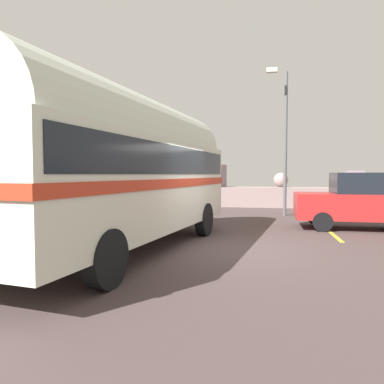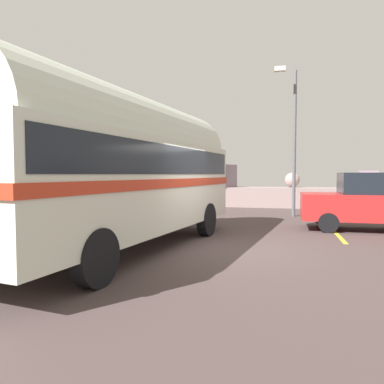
{
  "view_description": "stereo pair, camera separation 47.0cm",
  "coord_description": "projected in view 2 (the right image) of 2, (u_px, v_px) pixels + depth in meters",
  "views": [
    {
      "loc": [
        0.99,
        -8.69,
        1.83
      ],
      "look_at": [
        -0.77,
        0.31,
        1.37
      ],
      "focal_mm": 33.54,
      "sensor_mm": 36.0,
      "label": 1
    },
    {
      "loc": [
        1.45,
        -8.58,
        1.83
      ],
      "look_at": [
        -0.77,
        0.31,
        1.37
      ],
      "focal_mm": 33.54,
      "sensor_mm": 36.0,
      "label": 2
    }
  ],
  "objects": [
    {
      "name": "ground",
      "position": [
        220.0,
        249.0,
        8.76
      ],
      "size": [
        32.0,
        26.0,
        0.02
      ],
      "color": "#483A39"
    },
    {
      "name": "vintage_coach",
      "position": [
        125.0,
        165.0,
        8.46
      ],
      "size": [
        3.62,
        8.84,
        3.7
      ],
      "rotation": [
        0.0,
        0.0,
        -0.14
      ],
      "color": "black",
      "rests_on": "ground"
    },
    {
      "name": "lamp_post",
      "position": [
        293.0,
        134.0,
        15.18
      ],
      "size": [
        0.92,
        0.9,
        6.22
      ],
      "color": "#5B5B60",
      "rests_on": "ground"
    },
    {
      "name": "parked_car_nearest",
      "position": [
        370.0,
        201.0,
        11.44
      ],
      "size": [
        4.12,
        1.76,
        1.86
      ],
      "rotation": [
        0.0,
        0.0,
        1.56
      ],
      "color": "black",
      "rests_on": "ground"
    },
    {
      "name": "breakwater",
      "position": [
        259.0,
        194.0,
        20.09
      ],
      "size": [
        31.36,
        2.2,
        2.47
      ],
      "color": "gray",
      "rests_on": "ground"
    },
    {
      "name": "second_coach",
      "position": [
        19.0,
        167.0,
        11.31
      ],
      "size": [
        3.21,
        8.77,
        3.7
      ],
      "rotation": [
        0.0,
        0.0,
        -0.09
      ],
      "color": "black",
      "rests_on": "ground"
    }
  ]
}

